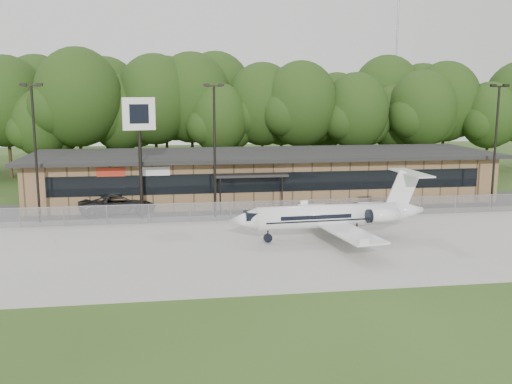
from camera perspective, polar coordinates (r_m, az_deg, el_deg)
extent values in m
plane|color=#294217|center=(29.46, 8.47, -9.12)|extent=(160.00, 160.00, 0.00)
cube|color=#9E9B93|center=(36.83, 4.82, -5.10)|extent=(64.00, 18.00, 0.08)
cube|color=#383835|center=(47.80, 1.62, -1.59)|extent=(50.00, 9.00, 0.06)
cube|color=brown|center=(51.83, 0.75, 1.52)|extent=(40.00, 10.00, 4.00)
cube|color=black|center=(46.89, 1.75, 1.00)|extent=(36.00, 0.08, 1.60)
cube|color=black|center=(51.07, 0.85, 3.83)|extent=(41.00, 11.50, 0.30)
cube|color=black|center=(45.91, -0.57, 1.70)|extent=(6.00, 1.60, 0.20)
cube|color=#B02A15|center=(46.18, -14.32, 1.94)|extent=(2.20, 0.06, 0.70)
cube|color=silver|center=(45.96, -9.97, 2.06)|extent=(2.20, 0.06, 0.70)
cube|color=gray|center=(43.32, 2.69, -1.83)|extent=(46.00, 0.03, 1.50)
cube|color=gray|center=(43.18, 2.70, -0.86)|extent=(46.00, 0.04, 0.04)
cylinder|color=gray|center=(80.59, 13.80, 11.72)|extent=(0.20, 0.20, 25.00)
cylinder|color=black|center=(44.38, -21.16, 3.35)|extent=(0.18, 0.18, 10.00)
cube|color=black|center=(44.15, -21.57, 9.87)|extent=(1.20, 0.12, 0.12)
cube|color=black|center=(44.28, -22.28, 9.91)|extent=(0.45, 0.30, 0.22)
cube|color=black|center=(44.04, -20.87, 10.01)|extent=(0.45, 0.30, 0.22)
cylinder|color=black|center=(43.46, -4.15, 3.86)|extent=(0.18, 0.18, 10.00)
cube|color=black|center=(43.22, -4.24, 10.54)|extent=(1.20, 0.12, 0.12)
cube|color=black|center=(43.18, -4.98, 10.62)|extent=(0.45, 0.30, 0.22)
cube|color=black|center=(43.27, -3.50, 10.64)|extent=(0.45, 0.30, 0.22)
cylinder|color=black|center=(50.72, 22.79, 3.98)|extent=(0.18, 0.18, 10.00)
cube|color=black|center=(50.52, 23.18, 9.68)|extent=(1.20, 0.12, 0.12)
cube|color=black|center=(50.24, 22.64, 9.80)|extent=(0.45, 0.30, 0.22)
cube|color=black|center=(50.81, 23.72, 9.72)|extent=(0.45, 0.30, 0.22)
cylinder|color=white|center=(37.26, 7.09, -2.52)|extent=(9.40, 2.01, 1.49)
cone|color=white|center=(35.86, -1.42, -2.93)|extent=(1.95, 1.59, 1.49)
cone|color=white|center=(39.42, 14.96, -1.89)|extent=(2.13, 1.61, 1.49)
cube|color=white|center=(34.70, 9.45, -4.22)|extent=(2.36, 5.71, 0.11)
cube|color=white|center=(40.34, 6.30, -2.15)|extent=(2.36, 5.71, 0.11)
cylinder|color=white|center=(37.39, 12.56, -2.42)|extent=(2.10, 0.95, 0.84)
cylinder|color=white|center=(39.48, 11.17, -1.72)|extent=(2.10, 0.95, 0.84)
cube|color=white|center=(38.96, 14.43, 0.03)|extent=(2.30, 0.26, 2.81)
cube|color=white|center=(39.04, 15.25, 1.75)|extent=(1.45, 4.36, 0.09)
cube|color=black|center=(35.93, -0.40, -2.48)|extent=(0.99, 1.17, 0.47)
cube|color=black|center=(38.11, 9.45, -4.24)|extent=(0.87, 2.28, 0.65)
cylinder|color=black|center=(36.49, 1.19, -4.74)|extent=(0.59, 0.59, 0.21)
imported|color=#2F3032|center=(46.63, -13.65, -1.16)|extent=(6.52, 4.26, 1.67)
cylinder|color=black|center=(43.75, -11.48, 2.93)|extent=(0.32, 0.32, 8.78)
cube|color=silver|center=(43.47, -11.65, 7.67)|extent=(2.41, 0.82, 2.41)
cube|color=black|center=(43.33, -11.61, 7.66)|extent=(1.40, 0.37, 1.43)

